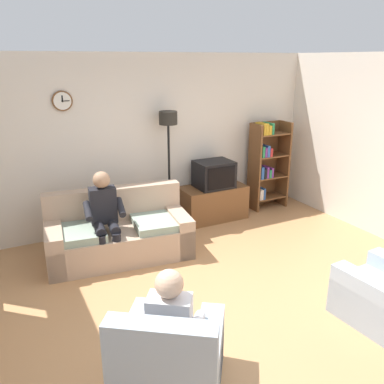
# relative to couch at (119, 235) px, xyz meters

# --- Properties ---
(ground_plane) EXTENTS (12.00, 12.00, 0.00)m
(ground_plane) POSITION_rel_couch_xyz_m (0.93, -1.66, -0.31)
(ground_plane) COLOR #B27F51
(back_wall_assembly) EXTENTS (6.20, 0.17, 2.70)m
(back_wall_assembly) POSITION_rel_couch_xyz_m (0.93, 1.00, 1.04)
(back_wall_assembly) COLOR silver
(back_wall_assembly) RESTS_ON ground_plane
(couch) EXTENTS (1.99, 1.11, 0.90)m
(couch) POSITION_rel_couch_xyz_m (0.00, 0.00, 0.00)
(couch) COLOR tan
(couch) RESTS_ON ground_plane
(tv_stand) EXTENTS (1.10, 0.56, 0.57)m
(tv_stand) POSITION_rel_couch_xyz_m (1.83, 0.60, -0.03)
(tv_stand) COLOR brown
(tv_stand) RESTS_ON ground_plane
(tv) EXTENTS (0.60, 0.49, 0.44)m
(tv) POSITION_rel_couch_xyz_m (1.83, 0.57, 0.48)
(tv) COLOR black
(tv) RESTS_ON tv_stand
(bookshelf) EXTENTS (0.68, 0.36, 1.56)m
(bookshelf) POSITION_rel_couch_xyz_m (2.96, 0.67, 0.51)
(bookshelf) COLOR brown
(bookshelf) RESTS_ON ground_plane
(floor_lamp) EXTENTS (0.28, 0.28, 1.85)m
(floor_lamp) POSITION_rel_couch_xyz_m (1.07, 0.69, 1.14)
(floor_lamp) COLOR black
(floor_lamp) RESTS_ON ground_plane
(armchair_near_window) EXTENTS (1.16, 1.18, 0.90)m
(armchair_near_window) POSITION_rel_couch_xyz_m (-0.35, -2.51, -0.02)
(armchair_near_window) COLOR #9EADBC
(armchair_near_window) RESTS_ON ground_plane
(person_on_couch) EXTENTS (0.55, 0.57, 1.24)m
(person_on_couch) POSITION_rel_couch_xyz_m (-0.20, -0.11, 0.39)
(person_on_couch) COLOR black
(person_on_couch) RESTS_ON ground_plane
(person_in_left_armchair) EXTENTS (0.61, 0.64, 1.12)m
(person_in_left_armchair) POSITION_rel_couch_xyz_m (-0.29, -2.44, 0.29)
(person_in_left_armchair) COLOR silver
(person_in_left_armchair) RESTS_ON ground_plane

